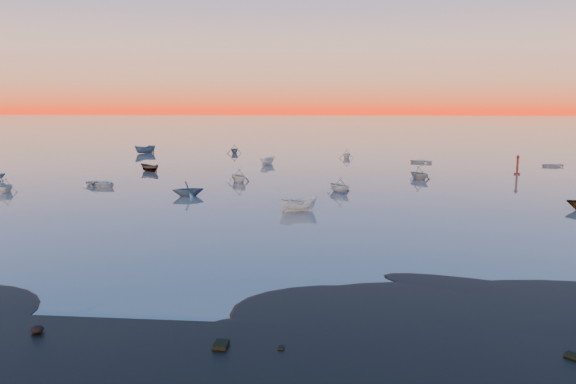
# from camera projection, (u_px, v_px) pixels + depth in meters

# --- Properties ---
(ground) EXTENTS (600.00, 600.00, 0.00)m
(ground) POSITION_uv_depth(u_px,v_px,m) (308.00, 147.00, 127.10)
(ground) COLOR #6C625A
(ground) RESTS_ON ground
(mud_lobes) EXTENTS (140.00, 6.00, 0.07)m
(mud_lobes) POSITION_uv_depth(u_px,v_px,m) (189.00, 306.00, 27.82)
(mud_lobes) COLOR black
(mud_lobes) RESTS_ON ground
(moored_fleet) EXTENTS (124.00, 58.00, 1.20)m
(moored_fleet) POSITION_uv_depth(u_px,v_px,m) (289.00, 172.00, 80.90)
(moored_fleet) COLOR silver
(moored_fleet) RESTS_ON ground
(boat_near_left) EXTENTS (3.84, 4.87, 1.13)m
(boat_near_left) POSITION_uv_depth(u_px,v_px,m) (102.00, 187.00, 67.11)
(boat_near_left) COLOR silver
(boat_near_left) RESTS_ON ground
(boat_near_center) EXTENTS (3.05, 4.06, 1.30)m
(boat_near_center) POSITION_uv_depth(u_px,v_px,m) (299.00, 211.00, 52.06)
(boat_near_center) COLOR silver
(boat_near_center) RESTS_ON ground
(boat_near_right) EXTENTS (3.93, 3.56, 1.29)m
(boat_near_right) POSITION_uv_depth(u_px,v_px,m) (339.00, 192.00, 62.99)
(boat_near_right) COLOR silver
(boat_near_right) RESTS_ON ground
(channel_marker) EXTENTS (0.81, 0.81, 2.89)m
(channel_marker) POSITION_uv_depth(u_px,v_px,m) (517.00, 166.00, 78.24)
(channel_marker) COLOR #4D1710
(channel_marker) RESTS_ON ground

